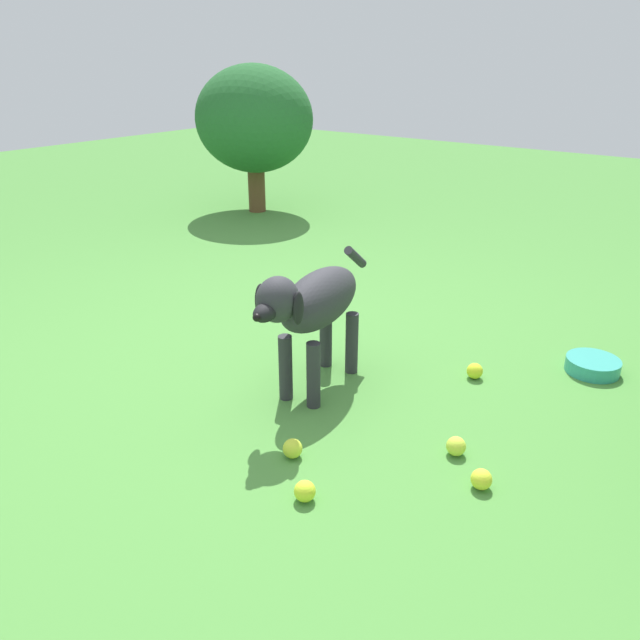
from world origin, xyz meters
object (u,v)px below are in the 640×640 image
(tennis_ball_2, at_px, (475,371))
(dog, at_px, (314,305))
(tennis_ball_3, at_px, (481,479))
(tennis_ball_4, at_px, (456,446))
(tennis_ball_0, at_px, (305,491))
(water_bowl, at_px, (593,365))
(tennis_ball_1, at_px, (293,448))

(tennis_ball_2, bearing_deg, dog, 45.06)
(dog, bearing_deg, tennis_ball_2, 127.19)
(tennis_ball_3, bearing_deg, tennis_ball_4, -38.98)
(tennis_ball_0, distance_m, water_bowl, 1.45)
(tennis_ball_4, distance_m, water_bowl, 0.91)
(dog, height_order, tennis_ball_3, dog)
(dog, relative_size, tennis_ball_0, 12.29)
(tennis_ball_1, relative_size, tennis_ball_3, 1.00)
(tennis_ball_0, relative_size, tennis_ball_1, 1.00)
(tennis_ball_0, height_order, water_bowl, tennis_ball_0)
(tennis_ball_0, xyz_separation_m, tennis_ball_1, (0.17, -0.15, 0.00))
(tennis_ball_0, relative_size, tennis_ball_3, 1.00)
(water_bowl, bearing_deg, tennis_ball_4, 77.47)
(tennis_ball_1, xyz_separation_m, water_bowl, (-0.62, -1.23, -0.00))
(tennis_ball_3, distance_m, water_bowl, 1.00)
(tennis_ball_2, bearing_deg, tennis_ball_1, 73.96)
(tennis_ball_0, bearing_deg, tennis_ball_2, -94.69)
(tennis_ball_0, relative_size, tennis_ball_4, 1.00)
(tennis_ball_4, bearing_deg, tennis_ball_1, 38.55)
(water_bowl, bearing_deg, tennis_ball_1, 63.05)
(dog, relative_size, tennis_ball_2, 12.29)
(tennis_ball_3, xyz_separation_m, tennis_ball_4, (0.14, -0.11, 0.00))
(tennis_ball_3, bearing_deg, tennis_ball_0, 43.08)
(dog, bearing_deg, tennis_ball_1, 20.80)
(tennis_ball_3, xyz_separation_m, water_bowl, (-0.06, -1.00, -0.00))
(dog, bearing_deg, tennis_ball_4, 76.61)
(tennis_ball_4, bearing_deg, tennis_ball_3, 141.02)
(tennis_ball_0, height_order, tennis_ball_1, same)
(tennis_ball_1, relative_size, tennis_ball_2, 1.00)
(tennis_ball_1, height_order, tennis_ball_4, same)
(tennis_ball_1, xyz_separation_m, tennis_ball_4, (-0.43, -0.34, 0.00))
(tennis_ball_0, bearing_deg, water_bowl, -108.36)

